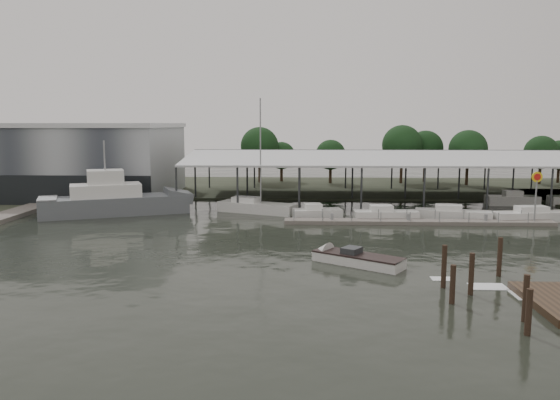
{
  "coord_description": "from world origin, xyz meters",
  "views": [
    {
      "loc": [
        2.78,
        -46.84,
        10.45
      ],
      "look_at": [
        0.53,
        9.67,
        2.5
      ],
      "focal_mm": 35.0,
      "sensor_mm": 36.0,
      "label": 1
    }
  ],
  "objects_px": {
    "white_sailboat": "(256,207)",
    "speedboat_underway": "(350,258)",
    "shell_fuel_sign": "(536,187)",
    "grey_trawler": "(116,201)"
  },
  "relations": [
    {
      "from": "white_sailboat",
      "to": "speedboat_underway",
      "type": "relative_size",
      "value": 0.83
    },
    {
      "from": "speedboat_underway",
      "to": "white_sailboat",
      "type": "bearing_deg",
      "value": -34.65
    },
    {
      "from": "grey_trawler",
      "to": "speedboat_underway",
      "type": "bearing_deg",
      "value": -62.93
    },
    {
      "from": "grey_trawler",
      "to": "speedboat_underway",
      "type": "relative_size",
      "value": 1.07
    },
    {
      "from": "shell_fuel_sign",
      "to": "grey_trawler",
      "type": "xyz_separation_m",
      "value": [
        -45.65,
        4.8,
        -2.35
      ]
    },
    {
      "from": "shell_fuel_sign",
      "to": "grey_trawler",
      "type": "relative_size",
      "value": 0.32
    },
    {
      "from": "grey_trawler",
      "to": "shell_fuel_sign",
      "type": "bearing_deg",
      "value": -28.46
    },
    {
      "from": "grey_trawler",
      "to": "speedboat_underway",
      "type": "distance_m",
      "value": 33.07
    },
    {
      "from": "shell_fuel_sign",
      "to": "speedboat_underway",
      "type": "xyz_separation_m",
      "value": [
        -20.51,
        -16.65,
        -3.53
      ]
    },
    {
      "from": "shell_fuel_sign",
      "to": "speedboat_underway",
      "type": "bearing_deg",
      "value": -140.92
    }
  ]
}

